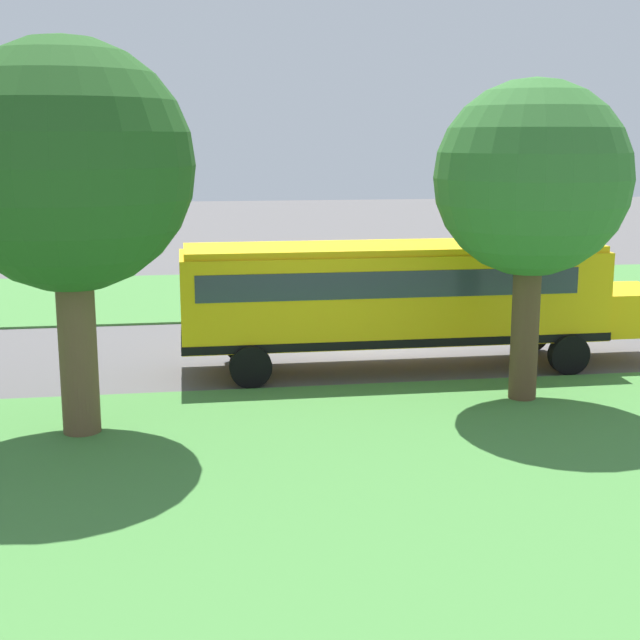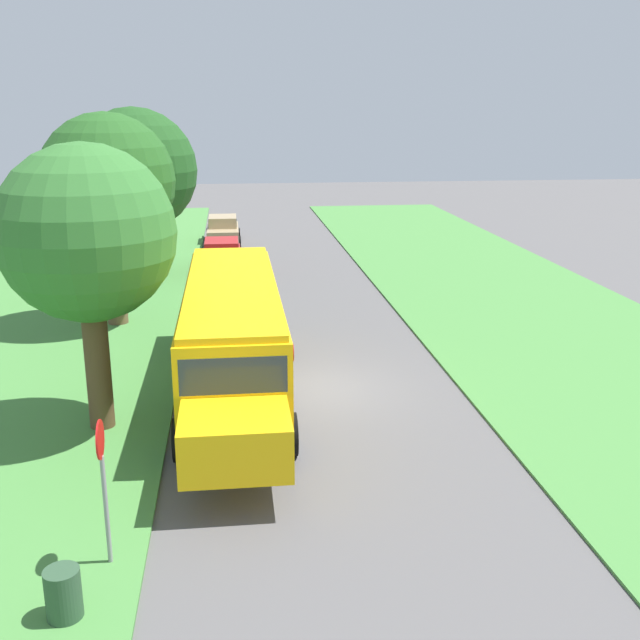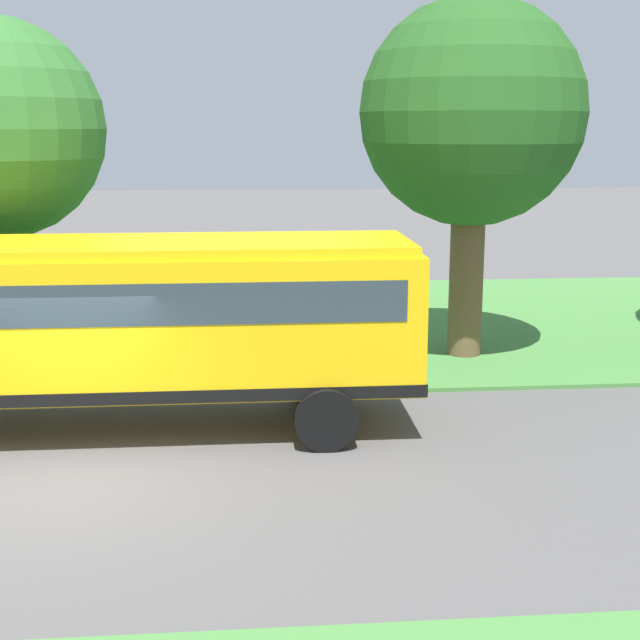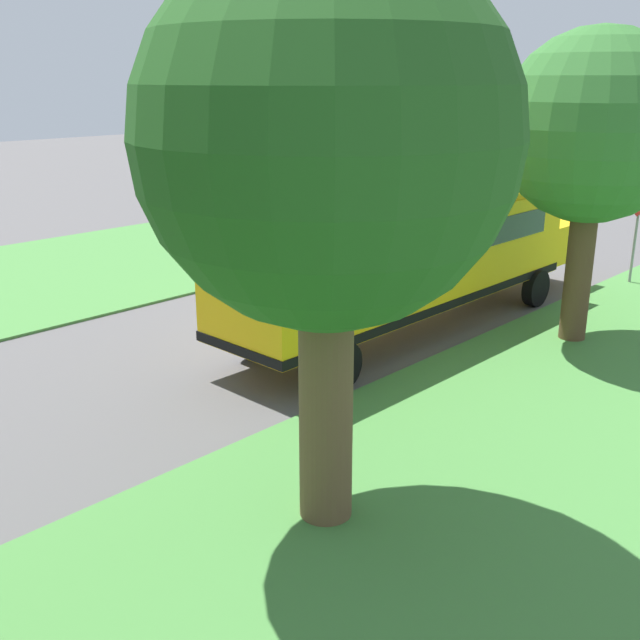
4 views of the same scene
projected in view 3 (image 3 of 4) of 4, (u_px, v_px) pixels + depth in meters
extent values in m
plane|color=#565454|center=(65.00, 486.00, 12.55)|extent=(120.00, 120.00, 0.00)
cube|color=#47843D|center=(141.00, 327.00, 22.27)|extent=(12.00, 80.00, 0.08)
cube|color=yellow|center=(94.00, 319.00, 14.46)|extent=(2.50, 10.50, 2.20)
cube|color=yellow|center=(90.00, 247.00, 14.21)|extent=(2.35, 10.29, 0.16)
cube|color=black|center=(97.00, 377.00, 14.67)|extent=(2.54, 10.54, 0.20)
cube|color=#2D3842|center=(111.00, 291.00, 14.39)|extent=(2.53, 9.24, 0.64)
cylinder|color=black|center=(326.00, 419.00, 13.86)|extent=(0.30, 1.00, 1.00)
cylinder|color=black|center=(313.00, 375.00, 16.29)|extent=(0.30, 1.00, 1.00)
cylinder|color=brown|center=(8.00, 297.00, 17.52)|extent=(0.61, 0.61, 3.35)
cylinder|color=brown|center=(466.00, 279.00, 19.18)|extent=(0.73, 0.73, 3.48)
sphere|color=#23561E|center=(472.00, 112.00, 18.44)|extent=(4.72, 4.72, 4.72)
sphere|color=#23561E|center=(507.00, 110.00, 18.65)|extent=(2.66, 2.66, 2.66)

